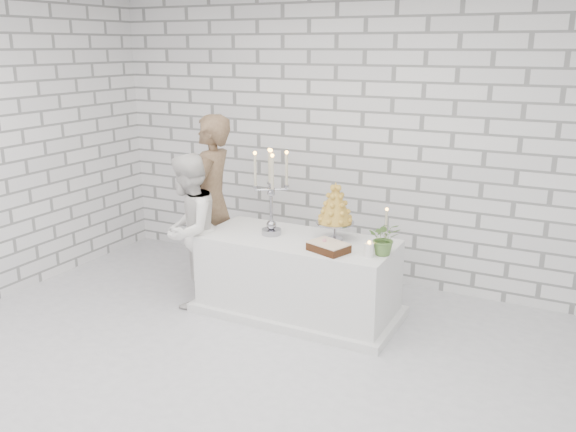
% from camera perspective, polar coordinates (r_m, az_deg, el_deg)
% --- Properties ---
extents(ground, '(6.00, 5.00, 0.01)m').
position_cam_1_polar(ground, '(4.68, -4.65, -15.89)').
color(ground, silver).
rests_on(ground, ground).
extents(wall_back, '(6.00, 0.01, 3.00)m').
position_cam_1_polar(wall_back, '(6.31, 7.07, 7.07)').
color(wall_back, white).
rests_on(wall_back, ground).
extents(cake_table, '(1.80, 0.80, 0.75)m').
position_cam_1_polar(cake_table, '(5.64, 0.93, -5.79)').
color(cake_table, white).
rests_on(cake_table, ground).
extents(groom, '(0.54, 0.72, 1.81)m').
position_cam_1_polar(groom, '(6.19, -7.30, 1.28)').
color(groom, brown).
rests_on(groom, ground).
extents(bride, '(0.71, 0.83, 1.50)m').
position_cam_1_polar(bride, '(5.83, -9.48, -1.38)').
color(bride, white).
rests_on(bride, ground).
extents(candelabra, '(0.39, 0.39, 0.82)m').
position_cam_1_polar(candelabra, '(5.52, -1.63, 2.28)').
color(candelabra, '#96959F').
rests_on(candelabra, cake_table).
extents(croquembouche, '(0.39, 0.39, 0.54)m').
position_cam_1_polar(croquembouche, '(5.42, 4.54, 0.47)').
color(croquembouche, '#B58426').
rests_on(croquembouche, cake_table).
extents(chocolate_cake, '(0.38, 0.33, 0.08)m').
position_cam_1_polar(chocolate_cake, '(5.17, 3.91, -2.98)').
color(chocolate_cake, black).
rests_on(chocolate_cake, cake_table).
extents(pillar_candle, '(0.08, 0.08, 0.12)m').
position_cam_1_polar(pillar_candle, '(5.07, 7.76, -3.25)').
color(pillar_candle, white).
rests_on(pillar_candle, cake_table).
extents(extra_taper, '(0.06, 0.06, 0.32)m').
position_cam_1_polar(extra_taper, '(5.36, 9.36, -1.11)').
color(extra_taper, beige).
rests_on(extra_taper, cake_table).
extents(flowers, '(0.33, 0.31, 0.30)m').
position_cam_1_polar(flowers, '(5.11, 9.23, -2.09)').
color(flowers, '#39622C').
rests_on(flowers, cake_table).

